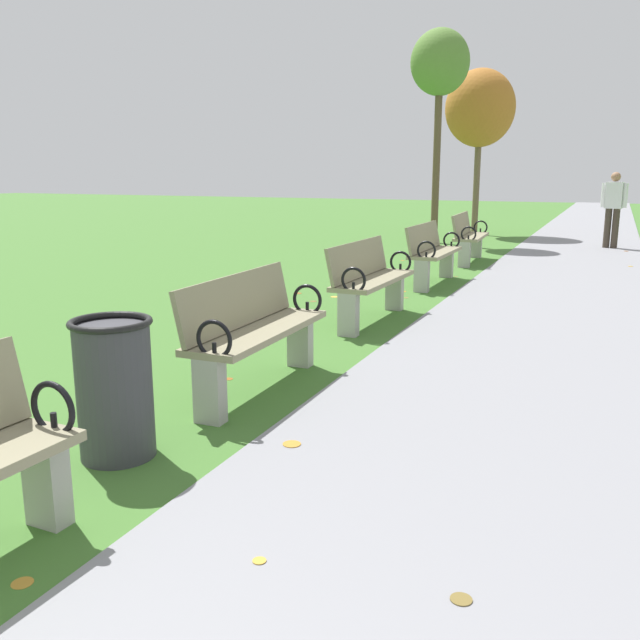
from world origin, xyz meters
TOP-DOWN VIEW (x-y plane):
  - paved_walkway at (1.29, 18.00)m, footprint 2.57×44.00m
  - park_bench_3 at (-0.50, 5.57)m, footprint 0.49×1.61m
  - park_bench_4 at (-0.50, 8.24)m, footprint 0.51×1.61m
  - park_bench_5 at (-0.50, 11.06)m, footprint 0.48×1.60m
  - park_bench_6 at (-0.50, 13.78)m, footprint 0.54×1.62m
  - tree_1 at (-1.94, 16.96)m, footprint 1.32×1.32m
  - tree_2 at (-1.48, 19.50)m, footprint 1.79×1.79m
  - pedestrian_walking at (1.91, 17.24)m, footprint 0.52×0.27m
  - trash_bin at (-0.65, 4.14)m, footprint 0.48×0.48m
  - scattered_leaves at (-0.61, 6.95)m, footprint 4.82×16.30m

SIDE VIEW (x-z plane):
  - scattered_leaves at x=-0.61m, z-range 0.00..0.02m
  - paved_walkway at x=1.29m, z-range 0.00..0.02m
  - trash_bin at x=-0.65m, z-range 0.00..0.84m
  - park_bench_3 at x=-0.50m, z-range 0.04..0.93m
  - park_bench_4 at x=-0.50m, z-range 0.04..0.93m
  - park_bench_5 at x=-0.50m, z-range 0.04..0.93m
  - park_bench_6 at x=-0.50m, z-range 0.04..0.93m
  - pedestrian_walking at x=1.91m, z-range 0.12..1.74m
  - tree_2 at x=-1.48m, z-range 1.11..5.34m
  - tree_1 at x=-1.94m, z-range 1.58..6.35m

